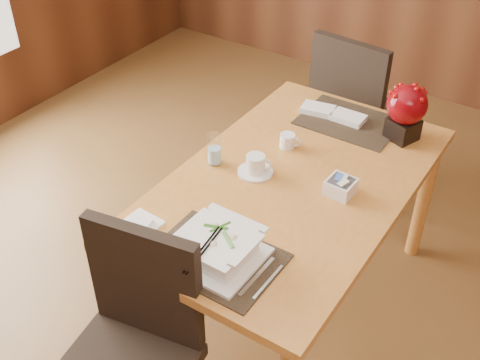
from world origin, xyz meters
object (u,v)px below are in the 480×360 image
Objects in this scene: water_glass at (214,149)px; near_chair at (132,340)px; dining_table at (291,198)px; creamer_jug at (287,141)px; sugar_caddy at (341,187)px; bread_plate at (140,225)px; soup_setting at (219,248)px; berry_decor at (406,110)px; coffee_cup at (256,166)px; far_chair at (354,106)px.

near_chair reaches higher than water_glass.
dining_table is 0.28m from creamer_jug.
sugar_caddy reaches higher than bread_plate.
berry_decor reaches higher than soup_setting.
sugar_caddy is at bearing 72.59° from soup_setting.
coffee_cup is 1.71× the size of creamer_jug.
dining_table is at bearing -67.76° from creamer_jug.
far_chair is at bearing 79.12° from creamer_jug.
berry_decor reaches higher than near_chair.
dining_table is at bearing 92.17° from soup_setting.
near_chair is (-0.34, -0.90, -0.24)m from sugar_caddy.
dining_table is 0.24m from sugar_caddy.
dining_table is 0.66m from berry_decor.
berry_decor is 0.28× the size of near_chair.
sugar_caddy is 0.99m from near_chair.
dining_table is 5.65× the size of berry_decor.
coffee_cup is 0.25m from creamer_jug.
near_chair is at bearing -102.18° from creamer_jug.
soup_setting is at bearing 101.69° from far_chair.
dining_table is at bearing 71.20° from near_chair.
near_chair is 0.97× the size of far_chair.
soup_setting reaches higher than dining_table.
creamer_jug is 0.79m from bread_plate.
coffee_cup is at bearing 109.18° from soup_setting.
sugar_caddy is 0.11× the size of far_chair.
coffee_cup is at bearing 81.48° from near_chair.
soup_setting is at bearing 2.50° from bread_plate.
water_glass is at bearing 86.14° from far_chair.
creamer_jug is (-0.14, 0.21, 0.13)m from dining_table.
creamer_jug is at bearing 80.49° from near_chair.
coffee_cup is 1.40× the size of sugar_caddy.
bread_plate is 0.14× the size of far_chair.
sugar_caddy is 0.40× the size of berry_decor.
berry_decor is at bearing 64.66° from near_chair.
berry_decor is 0.72m from far_chair.
coffee_cup is at bearing -125.06° from berry_decor.
water_glass is at bearing -137.45° from creamer_jug.
soup_setting is at bearing 54.91° from near_chair.
dining_table is 10.41× the size of water_glass.
coffee_cup is 0.56m from bread_plate.
bread_plate is (-0.18, -0.52, -0.03)m from coffee_cup.
far_chair is at bearing 110.27° from sugar_caddy.
bread_plate is at bearing -90.06° from water_glass.
water_glass is (-0.18, -0.04, 0.04)m from coffee_cup.
water_glass reaches higher than soup_setting.
water_glass reaches higher than coffee_cup.
water_glass reaches higher than creamer_jug.
coffee_cup is 0.57× the size of berry_decor.
far_chair reaches higher than sugar_caddy.
berry_decor is (0.41, 0.59, 0.11)m from coffee_cup.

